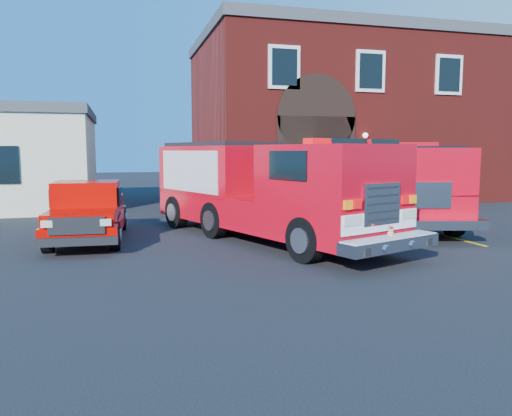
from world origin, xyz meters
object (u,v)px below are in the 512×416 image
object	(u,v)px
fire_station	(341,119)
fire_engine	(262,188)
secondary_truck	(390,179)
pickup_truck	(89,212)

from	to	relation	value
fire_station	fire_engine	distance (m)	14.45
fire_station	secondary_truck	xyz separation A→B (m)	(-2.60, -9.68, -2.73)
secondary_truck	fire_station	bearing A→B (deg)	74.96
pickup_truck	secondary_truck	xyz separation A→B (m)	(10.04, 1.00, 0.73)
pickup_truck	fire_station	bearing A→B (deg)	40.19
fire_station	fire_engine	bearing A→B (deg)	-123.73
secondary_truck	pickup_truck	bearing A→B (deg)	-174.32
pickup_truck	secondary_truck	size ratio (longest dim) A/B	0.58
fire_engine	secondary_truck	world-z (taller)	fire_engine
fire_engine	pickup_truck	xyz separation A→B (m)	(-4.77, 1.11, -0.66)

